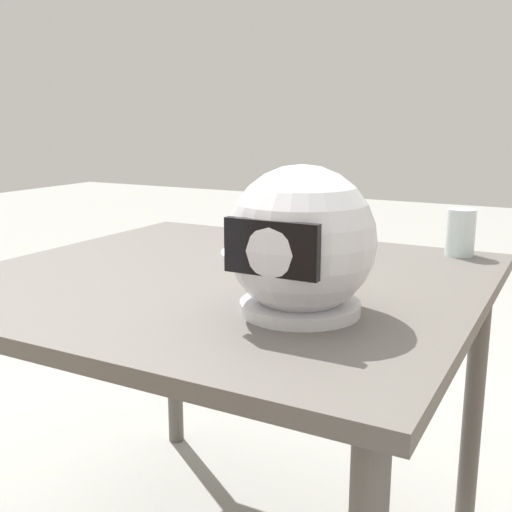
% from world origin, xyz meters
% --- Properties ---
extents(dining_table, '(1.07, 1.01, 0.74)m').
position_xyz_m(dining_table, '(0.00, 0.00, 0.66)').
color(dining_table, '#5B5651').
rests_on(dining_table, ground).
extents(pizza_plate, '(0.30, 0.30, 0.01)m').
position_xyz_m(pizza_plate, '(-0.03, -0.22, 0.75)').
color(pizza_plate, white).
rests_on(pizza_plate, dining_table).
extents(pizza, '(0.24, 0.24, 0.06)m').
position_xyz_m(pizza, '(-0.03, -0.21, 0.77)').
color(pizza, tan).
rests_on(pizza, pizza_plate).
extents(motorcycle_helmet, '(0.26, 0.26, 0.26)m').
position_xyz_m(motorcycle_helmet, '(-0.25, 0.17, 0.86)').
color(motorcycle_helmet, silver).
rests_on(motorcycle_helmet, dining_table).
extents(drinking_glass, '(0.07, 0.07, 0.11)m').
position_xyz_m(drinking_glass, '(-0.41, -0.43, 0.80)').
color(drinking_glass, silver).
rests_on(drinking_glass, dining_table).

